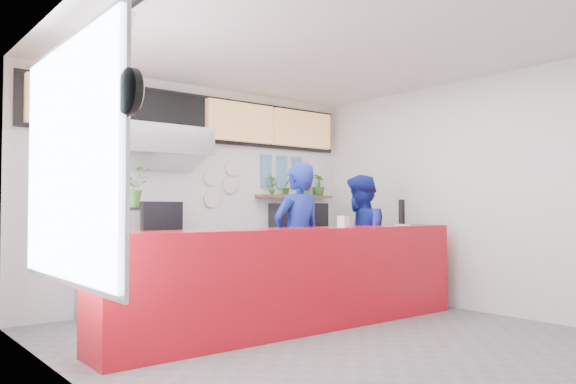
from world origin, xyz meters
TOP-DOWN VIEW (x-y plane):
  - floor at (0.00, 0.00)m, footprint 5.00×5.00m
  - ceiling at (0.00, 0.00)m, footprint 5.00×5.00m
  - wall_back at (0.00, 2.50)m, footprint 5.00×0.00m
  - wall_left at (-2.50, 0.00)m, footprint 0.00×5.00m
  - wall_right at (2.50, 0.00)m, footprint 0.00×5.00m
  - service_counter at (0.00, 0.40)m, footprint 4.50×0.60m
  - cream_band at (0.00, 2.49)m, footprint 5.00×0.02m
  - prep_bench at (-0.80, 2.20)m, footprint 1.80×0.60m
  - panini_oven at (-0.87, 2.20)m, footprint 0.62×0.62m
  - extraction_hood at (-0.80, 2.15)m, footprint 1.20×0.70m
  - hood_lip at (-0.80, 2.15)m, footprint 1.20×0.69m
  - right_bench at (1.50, 2.20)m, footprint 1.80×0.60m
  - espresso_machine at (1.48, 2.20)m, footprint 0.88×0.72m
  - espresso_tray at (1.48, 2.20)m, footprint 0.62×0.44m
  - herb_shelf at (1.60, 2.40)m, footprint 1.40×0.18m
  - menu_board_far_left at (-1.75, 2.38)m, footprint 1.10×0.10m
  - menu_board_mid_left at (-0.59, 2.38)m, footprint 1.10×0.10m
  - menu_board_mid_right at (0.57, 2.38)m, footprint 1.10×0.10m
  - menu_board_far_right at (1.73, 2.38)m, footprint 1.10×0.10m
  - soffit at (0.00, 2.46)m, footprint 4.80×0.04m
  - window_pane at (-2.47, 0.30)m, footprint 0.04×2.20m
  - window_frame at (-2.45, 0.30)m, footprint 0.03×2.30m
  - wall_clock_rim at (-2.46, -0.90)m, footprint 0.05×0.30m
  - wall_clock_face at (-2.43, -0.90)m, footprint 0.02×0.26m
  - track_rail at (-2.10, 0.00)m, footprint 0.05×2.40m
  - dec_plate_a at (0.15, 2.47)m, footprint 0.24×0.03m
  - dec_plate_b at (0.45, 2.47)m, footprint 0.24×0.03m
  - dec_plate_c at (0.15, 2.47)m, footprint 0.24×0.03m
  - dec_plate_d at (0.50, 2.47)m, footprint 0.24×0.03m
  - photo_frame_a at (1.10, 2.48)m, footprint 0.20×0.02m
  - photo_frame_b at (1.40, 2.48)m, footprint 0.20×0.02m
  - photo_frame_c at (1.70, 2.48)m, footprint 0.20×0.02m
  - photo_frame_d at (1.10, 2.48)m, footprint 0.20×0.02m
  - photo_frame_e at (1.40, 2.48)m, footprint 0.20×0.02m
  - photo_frame_f at (1.70, 2.48)m, footprint 0.20×0.02m
  - staff_center at (0.38, 0.87)m, footprint 0.68×0.45m
  - staff_right at (1.52, 0.95)m, footprint 1.09×1.06m
  - herb_a at (1.15, 2.40)m, footprint 0.16×0.11m
  - herb_b at (1.43, 2.40)m, footprint 0.17×0.14m
  - herb_c at (1.79, 2.40)m, footprint 0.36×0.34m
  - herb_d at (2.08, 2.40)m, footprint 0.22×0.20m
  - glass_vase at (-1.92, 0.34)m, footprint 0.17×0.17m
  - basil_vase at (-1.92, 0.34)m, footprint 0.38×0.35m
  - napkin_holder at (0.66, 0.38)m, footprint 0.17×0.14m
  - white_plate at (1.68, 0.37)m, footprint 0.22×0.22m
  - pepper_mill at (1.68, 0.37)m, footprint 0.10×0.10m

SIDE VIEW (x-z plane):
  - floor at x=0.00m, z-range 0.00..0.00m
  - prep_bench at x=-0.80m, z-range 0.00..0.90m
  - right_bench at x=1.50m, z-range 0.00..0.90m
  - service_counter at x=0.00m, z-range 0.00..1.10m
  - staff_right at x=1.52m, z-range 0.00..1.76m
  - staff_center at x=0.38m, z-range 0.00..1.85m
  - white_plate at x=1.68m, z-range 1.10..1.11m
  - espresso_machine at x=1.48m, z-range 0.90..1.39m
  - panini_oven at x=-0.87m, z-range 0.90..1.40m
  - napkin_holder at x=0.66m, z-range 1.10..1.23m
  - glass_vase at x=-1.92m, z-range 1.10..1.30m
  - pepper_mill at x=1.68m, z-range 1.11..1.43m
  - espresso_tray at x=1.48m, z-range 1.35..1.41m
  - dec_plate_c at x=0.15m, z-range 1.33..1.57m
  - basil_vase at x=-1.92m, z-range 1.32..1.67m
  - wall_back at x=0.00m, z-range -1.00..4.00m
  - wall_left at x=-2.50m, z-range -1.00..4.00m
  - wall_right at x=2.50m, z-range -1.00..4.00m
  - herb_shelf at x=1.60m, z-range 1.48..1.52m
  - dec_plate_b at x=0.45m, z-range 1.53..1.77m
  - herb_b at x=1.43m, z-range 1.52..1.79m
  - herb_a at x=1.15m, z-range 1.52..1.82m
  - herb_c at x=1.79m, z-range 1.52..1.84m
  - herb_d at x=2.08m, z-range 1.52..1.86m
  - window_pane at x=-2.47m, z-range 0.75..2.65m
  - window_frame at x=-2.45m, z-range 0.70..2.70m
  - dec_plate_a at x=0.15m, z-range 1.63..1.87m
  - photo_frame_d at x=1.10m, z-range 1.62..1.88m
  - photo_frame_e at x=1.40m, z-range 1.62..1.88m
  - photo_frame_f at x=1.70m, z-range 1.62..1.88m
  - dec_plate_d at x=0.50m, z-range 1.78..2.02m
  - hood_lip at x=-0.80m, z-range 1.79..2.11m
  - photo_frame_a at x=1.10m, z-range 1.88..2.12m
  - photo_frame_b at x=1.40m, z-range 1.88..2.12m
  - photo_frame_c at x=1.70m, z-range 1.88..2.12m
  - wall_clock_rim at x=-2.46m, z-range 1.90..2.20m
  - wall_clock_face at x=-2.43m, z-range 1.92..2.18m
  - extraction_hood at x=-0.80m, z-range 1.98..2.32m
  - menu_board_far_left at x=-1.75m, z-range 2.27..2.82m
  - menu_board_mid_left at x=-0.59m, z-range 2.27..2.82m
  - menu_board_mid_right at x=0.57m, z-range 2.27..2.82m
  - menu_board_far_right at x=1.73m, z-range 2.27..2.82m
  - soffit at x=0.00m, z-range 2.22..2.88m
  - cream_band at x=0.00m, z-range 2.20..3.00m
  - track_rail at x=-2.10m, z-range 2.92..2.96m
  - ceiling at x=0.00m, z-range 3.00..3.00m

